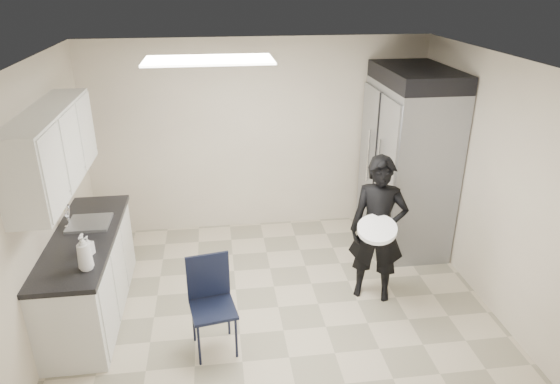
{
  "coord_description": "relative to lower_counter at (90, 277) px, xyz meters",
  "views": [
    {
      "loc": [
        -0.57,
        -4.41,
        3.31
      ],
      "look_at": [
        0.04,
        0.2,
        1.27
      ],
      "focal_mm": 32.0,
      "sensor_mm": 36.0,
      "label": 1
    }
  ],
  "objects": [
    {
      "name": "floor",
      "position": [
        1.95,
        -0.2,
        -0.43
      ],
      "size": [
        4.5,
        4.5,
        0.0
      ],
      "primitive_type": "plane",
      "color": "#B8AB91",
      "rests_on": "ground"
    },
    {
      "name": "ceiling",
      "position": [
        1.95,
        -0.2,
        2.17
      ],
      "size": [
        4.5,
        4.5,
        0.0
      ],
      "primitive_type": "plane",
      "rotation": [
        3.14,
        0.0,
        0.0
      ],
      "color": "silver",
      "rests_on": "back_wall"
    },
    {
      "name": "back_wall",
      "position": [
        1.95,
        1.8,
        0.87
      ],
      "size": [
        4.5,
        0.0,
        4.5
      ],
      "primitive_type": "plane",
      "rotation": [
        1.57,
        0.0,
        0.0
      ],
      "color": "beige",
      "rests_on": "floor"
    },
    {
      "name": "left_wall",
      "position": [
        -0.3,
        -0.2,
        0.87
      ],
      "size": [
        0.0,
        4.0,
        4.0
      ],
      "primitive_type": "plane",
      "rotation": [
        1.57,
        0.0,
        1.57
      ],
      "color": "beige",
      "rests_on": "floor"
    },
    {
      "name": "right_wall",
      "position": [
        4.2,
        -0.2,
        0.87
      ],
      "size": [
        0.0,
        4.0,
        4.0
      ],
      "primitive_type": "plane",
      "rotation": [
        1.57,
        0.0,
        -1.57
      ],
      "color": "beige",
      "rests_on": "floor"
    },
    {
      "name": "ceiling_panel",
      "position": [
        1.35,
        0.2,
        2.14
      ],
      "size": [
        1.2,
        0.6,
        0.02
      ],
      "primitive_type": "cube",
      "color": "white",
      "rests_on": "ceiling"
    },
    {
      "name": "lower_counter",
      "position": [
        0.0,
        0.0,
        0.0
      ],
      "size": [
        0.6,
        1.9,
        0.86
      ],
      "primitive_type": "cube",
      "color": "silver",
      "rests_on": "floor"
    },
    {
      "name": "countertop",
      "position": [
        0.0,
        0.0,
        0.46
      ],
      "size": [
        0.64,
        1.95,
        0.05
      ],
      "primitive_type": "cube",
      "color": "black",
      "rests_on": "lower_counter"
    },
    {
      "name": "sink",
      "position": [
        0.02,
        0.25,
        0.44
      ],
      "size": [
        0.42,
        0.4,
        0.14
      ],
      "primitive_type": "cube",
      "color": "gray",
      "rests_on": "countertop"
    },
    {
      "name": "faucet",
      "position": [
        -0.18,
        0.25,
        0.59
      ],
      "size": [
        0.02,
        0.02,
        0.24
      ],
      "primitive_type": "cylinder",
      "color": "silver",
      "rests_on": "countertop"
    },
    {
      "name": "upper_cabinets",
      "position": [
        -0.13,
        0.0,
        1.4
      ],
      "size": [
        0.35,
        1.8,
        0.75
      ],
      "primitive_type": "cube",
      "color": "silver",
      "rests_on": "left_wall"
    },
    {
      "name": "towel_dispenser",
      "position": [
        -0.19,
        1.15,
        1.19
      ],
      "size": [
        0.22,
        0.3,
        0.35
      ],
      "primitive_type": "cube",
      "color": "black",
      "rests_on": "left_wall"
    },
    {
      "name": "notice_sticker_left",
      "position": [
        -0.29,
        -0.1,
        0.79
      ],
      "size": [
        0.0,
        0.12,
        0.07
      ],
      "primitive_type": "cube",
      "color": "yellow",
      "rests_on": "left_wall"
    },
    {
      "name": "notice_sticker_right",
      "position": [
        -0.29,
        0.1,
        0.75
      ],
      "size": [
        0.0,
        0.12,
        0.07
      ],
      "primitive_type": "cube",
      "color": "yellow",
      "rests_on": "left_wall"
    },
    {
      "name": "commercial_fridge",
      "position": [
        3.78,
        1.07,
        0.62
      ],
      "size": [
        0.8,
        1.35,
        2.1
      ],
      "primitive_type": "cube",
      "color": "gray",
      "rests_on": "floor"
    },
    {
      "name": "fridge_compressor",
      "position": [
        3.78,
        1.07,
        1.77
      ],
      "size": [
        0.8,
        1.35,
        0.2
      ],
      "primitive_type": "cube",
      "color": "black",
      "rests_on": "commercial_fridge"
    },
    {
      "name": "folding_chair",
      "position": [
        1.27,
        -0.76,
        0.03
      ],
      "size": [
        0.47,
        0.47,
        0.91
      ],
      "primitive_type": "cube",
      "rotation": [
        0.0,
        0.0,
        0.17
      ],
      "color": "black",
      "rests_on": "floor"
    },
    {
      "name": "man_tuxedo",
      "position": [
        3.03,
        -0.1,
        0.39
      ],
      "size": [
        0.7,
        0.59,
        1.63
      ],
      "primitive_type": "imported",
      "rotation": [
        0.0,
        0.0,
        -0.38
      ],
      "color": "black",
      "rests_on": "floor"
    },
    {
      "name": "bucket_lid",
      "position": [
        2.94,
        -0.33,
        0.52
      ],
      "size": [
        0.52,
        0.52,
        0.05
      ],
      "primitive_type": "cylinder",
      "rotation": [
        0.0,
        0.0,
        -0.38
      ],
      "color": "silver",
      "rests_on": "man_tuxedo"
    },
    {
      "name": "soap_bottle_a",
      "position": [
        0.18,
        -0.64,
        0.65
      ],
      "size": [
        0.14,
        0.14,
        0.34
      ],
      "primitive_type": "imported",
      "rotation": [
        0.0,
        0.0,
        -0.07
      ],
      "color": "silver",
      "rests_on": "countertop"
    },
    {
      "name": "soap_bottle_b",
      "position": [
        0.15,
        -0.38,
        0.57
      ],
      "size": [
        0.11,
        0.11,
        0.19
      ],
      "primitive_type": "imported",
      "rotation": [
        0.0,
        0.0,
        -0.37
      ],
      "color": "#ABACB7",
      "rests_on": "countertop"
    }
  ]
}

